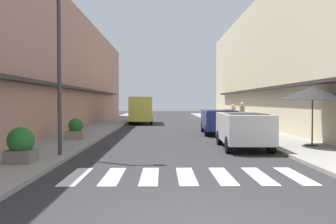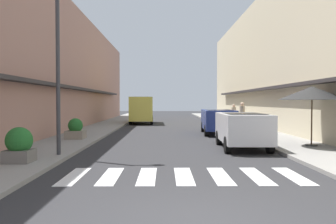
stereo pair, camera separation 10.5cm
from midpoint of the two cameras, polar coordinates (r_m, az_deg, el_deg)
ground_plane at (r=23.51m, az=0.79°, el=-3.05°), size 99.44×99.44×0.00m
sidewalk_left at (r=23.93m, az=-11.48°, el=-2.86°), size 2.66×63.28×0.12m
sidewalk_right at (r=24.16m, az=12.95°, el=-2.82°), size 2.66×63.28×0.12m
building_row_left at (r=26.16m, az=-19.32°, el=6.52°), size 5.50×42.68×8.38m
building_row_right at (r=26.59m, az=20.49°, el=7.85°), size 5.50×42.68×9.70m
crosswalk at (r=9.24m, az=2.92°, el=-10.39°), size 6.15×2.20×0.01m
parked_car_near at (r=14.70m, az=12.24°, el=-2.33°), size 1.92×4.06×1.47m
parked_car_mid at (r=21.16m, az=8.29°, el=-1.09°), size 1.96×4.52×1.47m
delivery_van at (r=31.16m, az=-4.24°, el=0.69°), size 2.16×5.47×2.37m
street_lamp at (r=12.64m, az=-16.54°, el=9.62°), size 1.19×0.28×5.93m
cafe_umbrella at (r=15.55m, az=22.62°, el=2.84°), size 2.70×2.70×2.45m
planter_corner at (r=11.45m, az=-22.88°, el=-5.00°), size 0.80×0.80×1.06m
planter_midblock at (r=17.78m, az=-14.70°, el=-2.82°), size 0.89×0.89×1.01m
pedestrian_walking_near at (r=22.91m, az=12.14°, el=-0.54°), size 0.34×0.34×1.78m
pedestrian_walking_far at (r=26.10m, az=10.79°, el=-0.46°), size 0.34×0.34×1.64m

